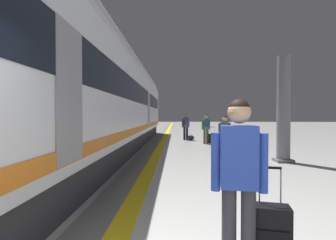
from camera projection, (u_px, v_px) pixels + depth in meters
name	position (u px, v px, depth m)	size (l,w,h in m)	color
safety_line_strip	(158.00, 151.00, 11.28)	(0.36, 80.00, 0.01)	yellow
tactile_edge_band	(150.00, 151.00, 11.29)	(0.74, 80.00, 0.01)	slate
high_speed_train	(87.00, 88.00, 8.56)	(2.94, 31.48, 4.97)	#38383D
traveller_foreground	(239.00, 173.00, 2.51)	(0.54, 0.25, 1.75)	#383842
rolling_suitcase_foreground	(271.00, 235.00, 2.61)	(0.42, 0.30, 1.06)	black
passenger_near	(225.00, 132.00, 9.96)	(0.49, 0.20, 1.58)	#383842
duffel_bag_near	(217.00, 152.00, 9.83)	(0.44, 0.26, 0.36)	navy
passenger_mid	(206.00, 126.00, 14.10)	(0.49, 0.40, 1.66)	brown
suitcase_mid	(212.00, 138.00, 13.89)	(0.41, 0.29, 0.96)	black
passenger_far	(186.00, 124.00, 16.30)	(0.50, 0.41, 1.71)	black
duffel_bag_far	(191.00, 138.00, 16.16)	(0.44, 0.26, 0.36)	navy
platform_pillar	(284.00, 111.00, 8.63)	(0.56, 0.56, 3.60)	slate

